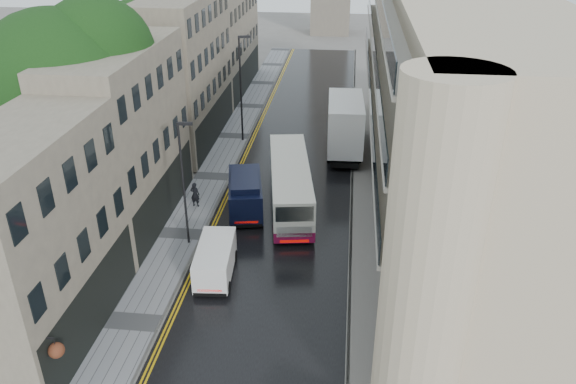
% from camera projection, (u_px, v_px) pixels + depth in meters
% --- Properties ---
extents(road, '(9.00, 85.00, 0.02)m').
position_uv_depth(road, '(290.00, 181.00, 41.53)').
color(road, black).
rests_on(road, ground).
extents(left_sidewalk, '(2.70, 85.00, 0.12)m').
position_uv_depth(left_sidewalk, '(213.00, 177.00, 42.09)').
color(left_sidewalk, gray).
rests_on(left_sidewalk, ground).
extents(right_sidewalk, '(1.80, 85.00, 0.12)m').
position_uv_depth(right_sidewalk, '(364.00, 184.00, 40.98)').
color(right_sidewalk, slate).
rests_on(right_sidewalk, ground).
extents(old_shop_row, '(4.50, 56.00, 12.00)m').
position_uv_depth(old_shop_row, '(168.00, 89.00, 41.94)').
color(old_shop_row, gray).
rests_on(old_shop_row, ground).
extents(modern_block, '(8.00, 40.00, 14.00)m').
position_uv_depth(modern_block, '(447.00, 102.00, 35.99)').
color(modern_block, '#C8B495').
rests_on(modern_block, ground).
extents(tree_near, '(10.56, 10.56, 13.89)m').
position_uv_depth(tree_near, '(66.00, 121.00, 32.98)').
color(tree_near, black).
rests_on(tree_near, ground).
extents(tree_far, '(9.24, 9.24, 12.46)m').
position_uv_depth(tree_far, '(146.00, 74.00, 44.76)').
color(tree_far, black).
rests_on(tree_far, ground).
extents(cream_bus, '(4.14, 11.17, 2.98)m').
position_uv_depth(cream_bus, '(274.00, 207.00, 34.92)').
color(cream_bus, silver).
rests_on(cream_bus, road).
extents(white_lorry, '(3.04, 9.10, 4.73)m').
position_uv_depth(white_lorry, '(329.00, 134.00, 43.57)').
color(white_lorry, white).
rests_on(white_lorry, road).
extents(white_van, '(2.16, 4.41, 1.93)m').
position_uv_depth(white_van, '(195.00, 276.00, 29.25)').
color(white_van, white).
rests_on(white_van, road).
extents(navy_van, '(3.11, 5.59, 2.69)m').
position_uv_depth(navy_van, '(230.00, 206.00, 35.28)').
color(navy_van, black).
rests_on(navy_van, road).
extents(pedestrian, '(0.69, 0.50, 1.74)m').
position_uv_depth(pedestrian, '(195.00, 194.00, 37.50)').
color(pedestrian, black).
rests_on(pedestrian, left_sidewalk).
extents(lamp_post_near, '(0.87, 0.28, 7.63)m').
position_uv_depth(lamp_post_near, '(184.00, 186.00, 32.09)').
color(lamp_post_near, black).
rests_on(lamp_post_near, left_sidewalk).
extents(lamp_post_far, '(1.02, 0.46, 8.84)m').
position_uv_depth(lamp_post_far, '(241.00, 90.00, 46.48)').
color(lamp_post_far, black).
rests_on(lamp_post_far, left_sidewalk).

